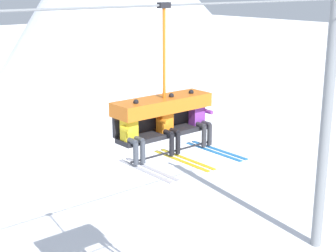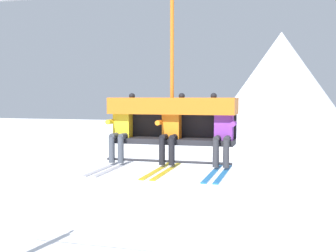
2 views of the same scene
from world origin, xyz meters
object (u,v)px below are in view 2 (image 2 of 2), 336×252
Objects in this scene: skier_orange at (170,129)px; skier_purple at (223,130)px; chairlift_chair at (173,113)px; skier_yellow at (121,128)px.

skier_orange is 0.95m from skier_purple.
chairlift_chair is at bearing 167.40° from skier_purple.
skier_purple is (0.96, -0.21, -0.29)m from chairlift_chair.
chairlift_chair is 1.02m from skier_yellow.
chairlift_chair is 1.87× the size of skier_orange.
chairlift_chair is at bearing 12.60° from skier_yellow.
skier_yellow is (-0.96, -0.21, -0.29)m from chairlift_chair.
chairlift_chair is at bearing 90.89° from skier_orange.
chairlift_chair reaches higher than skier_purple.
skier_purple is at bearing 0.00° from skier_orange.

